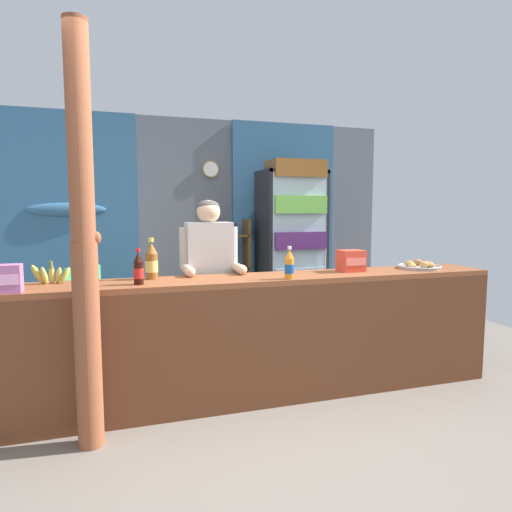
# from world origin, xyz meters

# --- Properties ---
(ground_plane) EXTENTS (7.38, 7.38, 0.00)m
(ground_plane) POSITION_xyz_m (0.00, 1.14, 0.00)
(ground_plane) COLOR slate
(back_wall_curtained) EXTENTS (5.17, 0.22, 2.57)m
(back_wall_curtained) POSITION_xyz_m (-0.03, 2.89, 1.32)
(back_wall_curtained) COLOR slate
(back_wall_curtained) RESTS_ON ground
(stall_counter) EXTENTS (4.02, 0.47, 0.94)m
(stall_counter) POSITION_xyz_m (0.04, 0.31, 0.58)
(stall_counter) COLOR brown
(stall_counter) RESTS_ON ground
(timber_post) EXTENTS (0.18, 0.16, 2.52)m
(timber_post) POSITION_xyz_m (-1.11, 0.04, 1.21)
(timber_post) COLOR #995133
(timber_post) RESTS_ON ground
(drink_fridge) EXTENTS (0.75, 0.62, 2.02)m
(drink_fridge) POSITION_xyz_m (1.12, 2.27, 1.10)
(drink_fridge) COLOR #232328
(drink_fridge) RESTS_ON ground
(bottle_shelf_rack) EXTENTS (0.48, 0.28, 1.33)m
(bottle_shelf_rack) POSITION_xyz_m (0.40, 2.51, 0.69)
(bottle_shelf_rack) COLOR brown
(bottle_shelf_rack) RESTS_ON ground
(plastic_lawn_chair) EXTENTS (0.62, 0.62, 0.86)m
(plastic_lawn_chair) POSITION_xyz_m (-1.17, 2.07, 0.49)
(plastic_lawn_chair) COLOR #4CC675
(plastic_lawn_chair) RESTS_ON ground
(shopkeeper) EXTENTS (0.48, 0.42, 1.53)m
(shopkeeper) POSITION_xyz_m (-0.20, 0.82, 0.96)
(shopkeeper) COLOR #28282D
(shopkeeper) RESTS_ON ground
(soda_bottle_iced_tea) EXTENTS (0.09, 0.09, 0.30)m
(soda_bottle_iced_tea) POSITION_xyz_m (-0.68, 0.55, 1.07)
(soda_bottle_iced_tea) COLOR brown
(soda_bottle_iced_tea) RESTS_ON stall_counter
(soda_bottle_cola) EXTENTS (0.07, 0.07, 0.25)m
(soda_bottle_cola) POSITION_xyz_m (-0.78, 0.33, 1.05)
(soda_bottle_cola) COLOR black
(soda_bottle_cola) RESTS_ON stall_counter
(soda_bottle_orange_soda) EXTENTS (0.07, 0.07, 0.24)m
(soda_bottle_orange_soda) POSITION_xyz_m (0.28, 0.25, 1.05)
(soda_bottle_orange_soda) COLOR orange
(soda_bottle_orange_soda) RESTS_ON stall_counter
(snack_box_crackers) EXTENTS (0.20, 0.16, 0.17)m
(snack_box_crackers) POSITION_xyz_m (0.92, 0.48, 1.03)
(snack_box_crackers) COLOR #E5422D
(snack_box_crackers) RESTS_ON stall_counter
(snack_box_wafer) EXTENTS (0.20, 0.12, 0.17)m
(snack_box_wafer) POSITION_xyz_m (-1.58, 0.26, 1.03)
(snack_box_wafer) COLOR #B76699
(snack_box_wafer) RESTS_ON stall_counter
(pastry_tray) EXTENTS (0.36, 0.36, 0.07)m
(pastry_tray) POSITION_xyz_m (1.57, 0.45, 0.97)
(pastry_tray) COLOR #BCBCC1
(pastry_tray) RESTS_ON stall_counter
(banana_bunch) EXTENTS (0.27, 0.06, 0.16)m
(banana_bunch) POSITION_xyz_m (-1.36, 0.55, 1.00)
(banana_bunch) COLOR #CCC14C
(banana_bunch) RESTS_ON stall_counter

